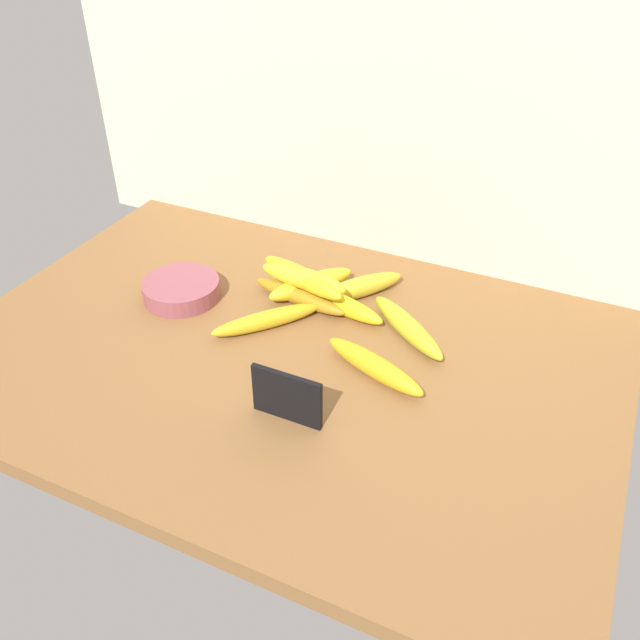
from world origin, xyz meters
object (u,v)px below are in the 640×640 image
at_px(banana_3, 407,327).
at_px(banana_8, 303,278).
at_px(banana_2, 374,366).
at_px(banana_6, 299,296).
at_px(banana_4, 311,284).
at_px(banana_1, 358,288).
at_px(banana_5, 267,320).
at_px(banana_0, 338,302).
at_px(banana_7, 302,277).
at_px(fruit_bowl, 182,289).
at_px(chalkboard_sign, 287,398).

relative_size(banana_3, banana_8, 1.17).
xyz_separation_m(banana_2, banana_6, (-0.20, 0.13, -0.00)).
relative_size(banana_4, banana_6, 0.89).
xyz_separation_m(banana_1, banana_5, (-0.11, -0.16, -0.00)).
relative_size(banana_0, banana_4, 1.11).
relative_size(banana_0, banana_7, 1.01).
distance_m(banana_0, banana_3, 0.14).
bearing_deg(banana_5, banana_3, 19.45).
bearing_deg(banana_4, fruit_bowl, -151.78).
relative_size(banana_6, banana_8, 1.15).
relative_size(banana_1, banana_3, 0.93).
xyz_separation_m(fruit_bowl, banana_6, (0.21, 0.07, -0.00)).
relative_size(chalkboard_sign, banana_7, 0.56).
relative_size(banana_5, banana_8, 1.18).
bearing_deg(banana_8, banana_4, 90.39).
height_order(chalkboard_sign, banana_3, chalkboard_sign).
distance_m(banana_2, banana_6, 0.24).
distance_m(banana_2, banana_8, 0.24).
relative_size(banana_6, banana_7, 1.02).
bearing_deg(banana_5, banana_6, 78.39).
bearing_deg(chalkboard_sign, banana_6, 113.37).
relative_size(banana_1, banana_5, 0.93).
bearing_deg(banana_8, banana_3, -4.42).
height_order(chalkboard_sign, banana_5, chalkboard_sign).
height_order(banana_3, banana_4, banana_4).
height_order(banana_1, banana_4, banana_4).
bearing_deg(banana_5, banana_4, 79.90).
bearing_deg(banana_0, banana_8, -178.43).
height_order(fruit_bowl, banana_0, banana_0).
bearing_deg(banana_8, chalkboard_sign, -68.07).
relative_size(banana_2, banana_7, 0.99).
distance_m(banana_1, banana_4, 0.09).
relative_size(fruit_bowl, banana_5, 0.70).
bearing_deg(banana_3, banana_5, -160.55).
relative_size(banana_0, banana_8, 1.15).
distance_m(banana_4, banana_5, 0.13).
height_order(chalkboard_sign, banana_7, chalkboard_sign).
height_order(banana_2, banana_7, banana_7).
xyz_separation_m(chalkboard_sign, banana_7, (-0.12, 0.29, 0.01)).
relative_size(fruit_bowl, banana_7, 0.73).
distance_m(banana_2, banana_3, 0.12).
relative_size(banana_3, banana_4, 1.13).
xyz_separation_m(banana_4, banana_7, (-0.00, -0.03, 0.03)).
distance_m(banana_1, banana_8, 0.11).
height_order(banana_0, banana_1, banana_1).
bearing_deg(fruit_bowl, banana_4, 28.22).
distance_m(chalkboard_sign, banana_7, 0.31).
xyz_separation_m(fruit_bowl, banana_8, (0.21, 0.08, 0.04)).
xyz_separation_m(banana_1, banana_2, (0.11, -0.20, -0.00)).
height_order(banana_1, banana_8, banana_8).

